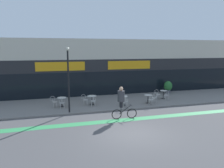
# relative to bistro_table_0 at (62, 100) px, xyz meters

# --- Properties ---
(ground_plane) EXTENTS (120.00, 120.00, 0.00)m
(ground_plane) POSITION_rel_bistro_table_0_xyz_m (3.59, -6.58, -0.66)
(ground_plane) COLOR #424244
(sidewalk_slab) EXTENTS (40.00, 5.50, 0.12)m
(sidewalk_slab) POSITION_rel_bistro_table_0_xyz_m (3.59, 0.67, -0.60)
(sidewalk_slab) COLOR slate
(sidewalk_slab) RESTS_ON ground
(storefront_facade) EXTENTS (40.00, 4.06, 5.72)m
(storefront_facade) POSITION_rel_bistro_table_0_xyz_m (3.59, 5.38, 2.19)
(storefront_facade) COLOR beige
(storefront_facade) RESTS_ON ground
(bike_lane_stripe) EXTENTS (36.00, 0.70, 0.01)m
(bike_lane_stripe) POSITION_rel_bistro_table_0_xyz_m (3.59, -4.23, -0.65)
(bike_lane_stripe) COLOR #2D844C
(bike_lane_stripe) RESTS_ON ground
(bistro_table_0) EXTENTS (0.75, 0.75, 0.75)m
(bistro_table_0) POSITION_rel_bistro_table_0_xyz_m (0.00, 0.00, 0.00)
(bistro_table_0) COLOR black
(bistro_table_0) RESTS_ON sidewalk_slab
(bistro_table_1) EXTENTS (0.78, 0.78, 0.74)m
(bistro_table_1) POSITION_rel_bistro_table_0_xyz_m (2.46, 0.02, -0.00)
(bistro_table_1) COLOR black
(bistro_table_1) RESTS_ON sidewalk_slab
(bistro_table_2) EXTENTS (0.78, 0.78, 0.78)m
(bistro_table_2) POSITION_rel_bistro_table_0_xyz_m (4.90, -0.92, 0.02)
(bistro_table_2) COLOR black
(bistro_table_2) RESTS_ON sidewalk_slab
(bistro_table_3) EXTENTS (0.65, 0.65, 0.72)m
(bistro_table_3) POSITION_rel_bistro_table_0_xyz_m (7.20, -0.82, -0.02)
(bistro_table_3) COLOR black
(bistro_table_3) RESTS_ON sidewalk_slab
(bistro_table_4) EXTENTS (0.65, 0.65, 0.77)m
(bistro_table_4) POSITION_rel_bistro_table_0_xyz_m (9.35, 0.42, 0.00)
(bistro_table_4) COLOR black
(bistro_table_4) RESTS_ON sidewalk_slab
(cafe_chair_0_near) EXTENTS (0.45, 0.60, 0.90)m
(cafe_chair_0_near) POSITION_rel_bistro_table_0_xyz_m (-0.01, -0.62, -0.02)
(cafe_chair_0_near) COLOR #B7B2AD
(cafe_chair_0_near) RESTS_ON sidewalk_slab
(cafe_chair_0_side) EXTENTS (0.58, 0.41, 0.90)m
(cafe_chair_0_side) POSITION_rel_bistro_table_0_xyz_m (-0.63, -0.00, -0.02)
(cafe_chair_0_side) COLOR #B7B2AD
(cafe_chair_0_side) RESTS_ON sidewalk_slab
(cafe_chair_1_near) EXTENTS (0.43, 0.59, 0.90)m
(cafe_chair_1_near) POSITION_rel_bistro_table_0_xyz_m (2.46, -0.60, -0.02)
(cafe_chair_1_near) COLOR #B7B2AD
(cafe_chair_1_near) RESTS_ON sidewalk_slab
(cafe_chair_1_side) EXTENTS (0.58, 0.41, 0.90)m
(cafe_chair_1_side) POSITION_rel_bistro_table_0_xyz_m (1.84, 0.02, -0.02)
(cafe_chair_1_side) COLOR #B7B2AD
(cafe_chair_1_side) RESTS_ON sidewalk_slab
(cafe_chair_2_near) EXTENTS (0.45, 0.60, 0.90)m
(cafe_chair_2_near) POSITION_rel_bistro_table_0_xyz_m (4.89, -1.54, -0.02)
(cafe_chair_2_near) COLOR #B7B2AD
(cafe_chair_2_near) RESTS_ON sidewalk_slab
(cafe_chair_3_near) EXTENTS (0.43, 0.59, 0.90)m
(cafe_chair_3_near) POSITION_rel_bistro_table_0_xyz_m (7.19, -1.45, -0.02)
(cafe_chair_3_near) COLOR #B7B2AD
(cafe_chair_3_near) RESTS_ON sidewalk_slab
(cafe_chair_3_side) EXTENTS (0.58, 0.40, 0.90)m
(cafe_chair_3_side) POSITION_rel_bistro_table_0_xyz_m (7.82, -0.82, -0.02)
(cafe_chair_3_side) COLOR #B7B2AD
(cafe_chair_3_side) RESTS_ON sidewalk_slab
(cafe_chair_4_near) EXTENTS (0.42, 0.59, 0.90)m
(cafe_chair_4_near) POSITION_rel_bistro_table_0_xyz_m (9.35, -0.20, -0.02)
(cafe_chair_4_near) COLOR #B7B2AD
(cafe_chair_4_near) RESTS_ON sidewalk_slab
(cafe_chair_4_side) EXTENTS (0.59, 0.43, 0.90)m
(cafe_chair_4_side) POSITION_rel_bistro_table_0_xyz_m (8.73, 0.43, -0.02)
(cafe_chair_4_side) COLOR #B7B2AD
(cafe_chair_4_side) RESTS_ON sidewalk_slab
(planter_pot) EXTENTS (0.86, 0.86, 1.29)m
(planter_pot) POSITION_rel_bistro_table_0_xyz_m (11.05, 2.54, 0.16)
(planter_pot) COLOR #4C4C51
(planter_pot) RESTS_ON sidewalk_slab
(lamp_post) EXTENTS (0.26, 0.26, 4.75)m
(lamp_post) POSITION_rel_bistro_table_0_xyz_m (0.45, -1.78, 2.23)
(lamp_post) COLOR black
(lamp_post) RESTS_ON sidewalk_slab
(cyclist_0) EXTENTS (1.77, 0.55, 2.24)m
(cyclist_0) POSITION_rel_bistro_table_0_xyz_m (3.79, -3.96, 0.67)
(cyclist_0) COLOR black
(cyclist_0) RESTS_ON ground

